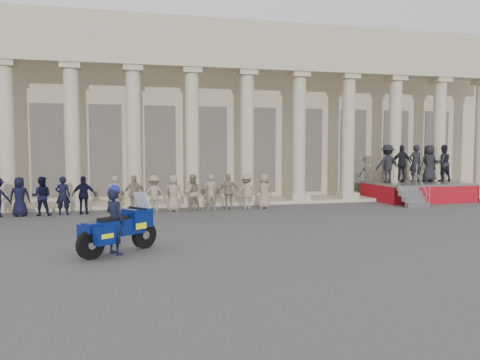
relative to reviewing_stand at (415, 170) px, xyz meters
The scene contains 6 objects.
ground 14.79m from the reviewing_stand, 149.08° to the right, with size 90.00×90.00×0.00m, color #414143.
building 14.82m from the reviewing_stand, 150.33° to the left, with size 40.00×12.50×9.00m.
officer_rank 17.39m from the reviewing_stand, behind, with size 18.71×0.59×1.55m.
reviewing_stand is the anchor object (origin of this frame).
motorcycle 16.95m from the reviewing_stand, 148.77° to the right, with size 1.99×1.68×1.51m.
rider 17.07m from the reviewing_stand, 148.72° to the right, with size 0.69×0.73×1.78m.
Camera 1 is at (-1.66, -13.39, 2.70)m, focal length 35.00 mm.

